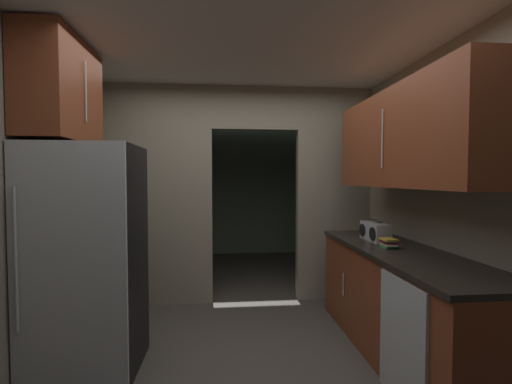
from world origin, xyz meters
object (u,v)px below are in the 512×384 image
object	(u,v)px
refrigerator	(88,259)
book_stack	(389,243)
dishwasher	(402,343)
boombox	(375,232)

from	to	relation	value
refrigerator	book_stack	xyz separation A→B (m)	(2.43, 0.07, 0.07)
refrigerator	dishwasher	bearing A→B (deg)	-16.34
dishwasher	boombox	bearing A→B (deg)	74.62
refrigerator	dishwasher	world-z (taller)	refrigerator
refrigerator	dishwasher	size ratio (longest dim) A/B	2.08
refrigerator	boombox	distance (m)	2.50
dishwasher	boombox	world-z (taller)	boombox
dishwasher	boombox	xyz separation A→B (m)	(0.29, 1.04, 0.56)
dishwasher	book_stack	distance (m)	0.91
refrigerator	book_stack	world-z (taller)	refrigerator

